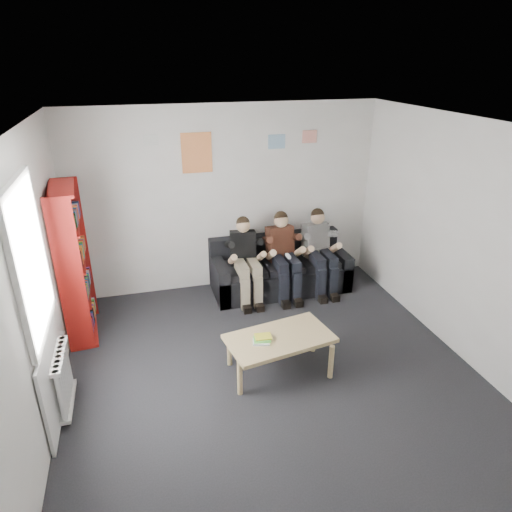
{
  "coord_description": "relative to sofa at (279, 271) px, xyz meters",
  "views": [
    {
      "loc": [
        -1.27,
        -3.8,
        3.29
      ],
      "look_at": [
        0.12,
        1.3,
        0.95
      ],
      "focal_mm": 32.0,
      "sensor_mm": 36.0,
      "label": 1
    }
  ],
  "objects": [
    {
      "name": "coffee_table",
      "position": [
        -0.62,
        -1.92,
        0.12
      ],
      "size": [
        1.14,
        0.63,
        0.46
      ],
      "rotation": [
        0.0,
        0.0,
        0.17
      ],
      "color": "tan",
      "rests_on": "ground"
    },
    {
      "name": "room_shell",
      "position": [
        -0.71,
        -2.12,
        1.07
      ],
      "size": [
        5.0,
        5.0,
        5.0
      ],
      "color": "black",
      "rests_on": "ground"
    },
    {
      "name": "poster_pink",
      "position": [
        0.54,
        0.37,
        1.92
      ],
      "size": [
        0.22,
        0.01,
        0.18
      ],
      "primitive_type": "cube",
      "color": "#CC3FA4",
      "rests_on": "room_shell"
    },
    {
      "name": "sofa",
      "position": [
        0.0,
        0.0,
        0.0
      ],
      "size": [
        2.02,
        0.83,
        0.78
      ],
      "color": "black",
      "rests_on": "ground"
    },
    {
      "name": "poster_large",
      "position": [
        -1.11,
        0.37,
        1.77
      ],
      "size": [
        0.42,
        0.01,
        0.55
      ],
      "primitive_type": "cube",
      "color": "gold",
      "rests_on": "room_shell"
    },
    {
      "name": "radiator",
      "position": [
        -2.86,
        -1.92,
        0.07
      ],
      "size": [
        0.1,
        0.64,
        0.6
      ],
      "color": "white",
      "rests_on": "ground"
    },
    {
      "name": "person_middle",
      "position": [
        0.0,
        -0.19,
        0.33
      ],
      "size": [
        0.38,
        0.81,
        1.24
      ],
      "rotation": [
        0.0,
        0.0,
        0.11
      ],
      "color": "#52281B",
      "rests_on": "sofa"
    },
    {
      "name": "game_cases",
      "position": [
        -0.83,
        -1.95,
        0.2
      ],
      "size": [
        0.22,
        0.19,
        0.04
      ],
      "rotation": [
        0.0,
        0.0,
        -0.24
      ],
      "color": "silver",
      "rests_on": "coffee_table"
    },
    {
      "name": "person_right",
      "position": [
        0.56,
        -0.19,
        0.33
      ],
      "size": [
        0.38,
        0.81,
        1.23
      ],
      "rotation": [
        0.0,
        0.0,
        0.16
      ],
      "color": "silver",
      "rests_on": "sofa"
    },
    {
      "name": "poster_blue",
      "position": [
        0.04,
        0.37,
        1.87
      ],
      "size": [
        0.25,
        0.01,
        0.2
      ],
      "primitive_type": "cube",
      "color": "#3C91CD",
      "rests_on": "room_shell"
    },
    {
      "name": "window",
      "position": [
        -2.93,
        -1.92,
        0.75
      ],
      "size": [
        0.05,
        1.3,
        2.36
      ],
      "color": "white",
      "rests_on": "room_shell"
    },
    {
      "name": "bookshelf",
      "position": [
        -2.79,
        -0.49,
        0.68
      ],
      "size": [
        0.29,
        0.87,
        1.93
      ],
      "rotation": [
        0.0,
        0.0,
        0.09
      ],
      "color": "maroon",
      "rests_on": "ground"
    },
    {
      "name": "poster_sign",
      "position": [
        -1.71,
        0.37,
        1.97
      ],
      "size": [
        0.2,
        0.01,
        0.14
      ],
      "primitive_type": "cube",
      "color": "silver",
      "rests_on": "room_shell"
    },
    {
      "name": "person_left",
      "position": [
        -0.56,
        -0.19,
        0.32
      ],
      "size": [
        0.37,
        0.78,
        1.21
      ],
      "rotation": [
        0.0,
        0.0,
        -0.15
      ],
      "color": "black",
      "rests_on": "sofa"
    }
  ]
}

